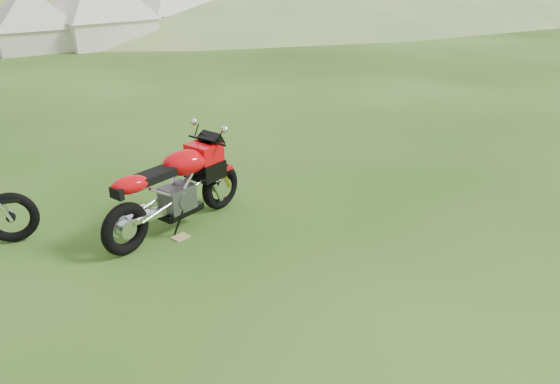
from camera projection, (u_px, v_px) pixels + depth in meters
ground at (301, 274)px, 6.38m from camera, size 120.00×120.00×0.00m
sport_motorcycle at (175, 183)px, 7.17m from camera, size 2.31×1.24×1.35m
plywood_board at (181, 237)px, 7.19m from camera, size 0.25×0.21×0.02m
tent_left at (31, 17)px, 20.72m from camera, size 2.87×2.87×2.47m
tent_mid at (99, 6)px, 21.91m from camera, size 3.76×3.76×2.98m
tent_right at (171, 1)px, 24.75m from camera, size 3.75×3.75×2.88m
caravan at (265, 2)px, 27.15m from camera, size 5.68×4.14×2.43m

